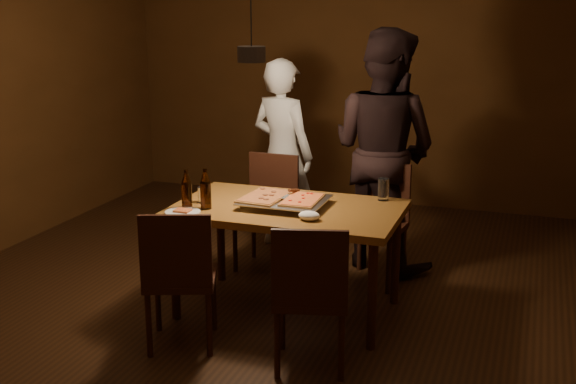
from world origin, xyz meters
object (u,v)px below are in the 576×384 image
(diner_dark, at_px, (383,150))
(chair_far_right, at_px, (379,211))
(dining_table, at_px, (288,217))
(beer_bottle_b, at_px, (206,189))
(pendant_lamp, at_px, (251,53))
(chair_far_left, at_px, (269,200))
(chair_near_left, at_px, (179,267))
(beer_bottle_a, at_px, (187,189))
(pizza_tray, at_px, (285,203))
(diner_white, at_px, (282,154))
(chair_near_right, at_px, (310,285))
(plate_slice, at_px, (183,212))

(diner_dark, bearing_deg, chair_far_right, 119.58)
(dining_table, distance_m, beer_bottle_b, 0.58)
(chair_far_right, bearing_deg, beer_bottle_b, 54.68)
(chair_far_right, relative_size, pendant_lamp, 0.44)
(chair_far_left, relative_size, chair_near_left, 0.90)
(pendant_lamp, bearing_deg, chair_far_left, 104.12)
(beer_bottle_a, bearing_deg, chair_near_left, -69.37)
(pizza_tray, xyz_separation_m, beer_bottle_a, (-0.59, -0.26, 0.11))
(pendant_lamp, bearing_deg, diner_white, 101.51)
(dining_table, xyz_separation_m, diner_white, (-0.50, 1.30, 0.14))
(diner_white, bearing_deg, chair_near_right, 131.20)
(chair_far_left, bearing_deg, diner_dark, -158.69)
(pizza_tray, bearing_deg, beer_bottle_b, -159.30)
(pizza_tray, bearing_deg, chair_near_right, -65.98)
(dining_table, bearing_deg, beer_bottle_b, -155.14)
(chair_far_left, xyz_separation_m, pizza_tray, (0.43, -0.82, 0.24))
(chair_far_right, relative_size, diner_white, 0.30)
(pizza_tray, relative_size, beer_bottle_a, 2.10)
(chair_near_right, xyz_separation_m, diner_white, (-0.90, 2.06, 0.28))
(diner_white, height_order, pendant_lamp, pendant_lamp)
(dining_table, relative_size, beer_bottle_b, 5.50)
(dining_table, distance_m, diner_dark, 1.22)
(chair_far_left, height_order, pizza_tray, chair_far_left)
(beer_bottle_a, relative_size, diner_dark, 0.14)
(chair_far_right, distance_m, chair_near_left, 1.79)
(beer_bottle_b, relative_size, diner_dark, 0.14)
(diner_dark, distance_m, pendant_lamp, 1.56)
(dining_table, height_order, chair_far_left, chair_far_left)
(chair_near_left, xyz_separation_m, pendant_lamp, (0.20, 0.71, 1.22))
(chair_far_left, bearing_deg, chair_near_left, 92.60)
(chair_near_left, bearing_deg, diner_dark, 45.38)
(chair_near_left, height_order, pizza_tray, chair_near_left)
(chair_far_right, distance_m, diner_dark, 0.52)
(beer_bottle_b, distance_m, diner_dark, 1.62)
(dining_table, height_order, pizza_tray, pizza_tray)
(diner_dark, xyz_separation_m, pendant_lamp, (-0.63, -1.16, 0.82))
(chair_far_right, distance_m, diner_white, 1.11)
(chair_near_right, distance_m, diner_white, 2.27)
(dining_table, height_order, diner_dark, diner_dark)
(beer_bottle_b, bearing_deg, chair_far_right, 47.73)
(chair_far_right, distance_m, plate_slice, 1.59)
(chair_near_left, xyz_separation_m, beer_bottle_b, (-0.06, 0.53, 0.35))
(beer_bottle_b, xyz_separation_m, diner_dark, (0.90, 1.35, 0.06))
(chair_near_right, bearing_deg, beer_bottle_a, 138.79)
(chair_near_left, height_order, pendant_lamp, pendant_lamp)
(beer_bottle_a, relative_size, diner_white, 0.16)
(chair_near_right, distance_m, plate_slice, 1.08)
(chair_far_right, bearing_deg, chair_far_left, 6.01)
(diner_white, bearing_deg, dining_table, 128.74)
(pizza_tray, relative_size, plate_slice, 2.40)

